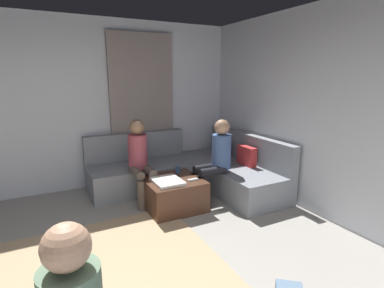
{
  "coord_description": "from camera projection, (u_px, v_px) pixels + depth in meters",
  "views": [
    {
      "loc": [
        2.09,
        -0.29,
        1.8
      ],
      "look_at": [
        -1.63,
        1.63,
        0.85
      ],
      "focal_mm": 27.97,
      "sensor_mm": 36.0,
      "label": 1
    }
  ],
  "objects": [
    {
      "name": "coffee_mug",
      "position": [
        178.0,
        170.0,
        4.37
      ],
      "size": [
        0.08,
        0.08,
        0.1
      ],
      "primitive_type": "cylinder",
      "color": "#334C72",
      "rests_on": "ottoman"
    },
    {
      "name": "person_on_couch_back",
      "position": [
        216.0,
        157.0,
        4.33
      ],
      "size": [
        0.3,
        0.6,
        1.2
      ],
      "rotation": [
        0.0,
        0.0,
        3.14
      ],
      "color": "black",
      "rests_on": "ground_plane"
    },
    {
      "name": "ottoman",
      "position": [
        173.0,
        193.0,
        4.16
      ],
      "size": [
        0.76,
        0.76,
        0.42
      ],
      "primitive_type": "cube",
      "color": "#4C2D1E",
      "rests_on": "ground_plane"
    },
    {
      "name": "wall_back",
      "position": [
        362.0,
        117.0,
        3.36
      ],
      "size": [
        6.0,
        0.12,
        2.7
      ],
      "primitive_type": "cube",
      "color": "silver",
      "rests_on": "ground_plane"
    },
    {
      "name": "folded_blanket",
      "position": [
        167.0,
        181.0,
        3.97
      ],
      "size": [
        0.44,
        0.36,
        0.04
      ],
      "primitive_type": "cube",
      "color": "white",
      "rests_on": "ottoman"
    },
    {
      "name": "curtain_panel",
      "position": [
        142.0,
        109.0,
        5.11
      ],
      "size": [
        0.06,
        1.1,
        2.5
      ],
      "primitive_type": "cube",
      "color": "gray",
      "rests_on": "ground_plane"
    },
    {
      "name": "game_remote",
      "position": [
        193.0,
        180.0,
        4.05
      ],
      "size": [
        0.05,
        0.15,
        0.02
      ],
      "primitive_type": "cube",
      "color": "white",
      "rests_on": "ottoman"
    },
    {
      "name": "sectional_couch",
      "position": [
        193.0,
        171.0,
        4.92
      ],
      "size": [
        2.1,
        2.55,
        0.87
      ],
      "color": "gray",
      "rests_on": "ground_plane"
    },
    {
      "name": "person_on_couch_side",
      "position": [
        140.0,
        158.0,
        4.29
      ],
      "size": [
        0.6,
        0.3,
        1.2
      ],
      "rotation": [
        0.0,
        0.0,
        -1.57
      ],
      "color": "brown",
      "rests_on": "ground_plane"
    },
    {
      "name": "wall_left",
      "position": [
        59.0,
        106.0,
        4.59
      ],
      "size": [
        0.12,
        6.0,
        2.7
      ],
      "primitive_type": "cube",
      "color": "silver",
      "rests_on": "ground_plane"
    }
  ]
}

